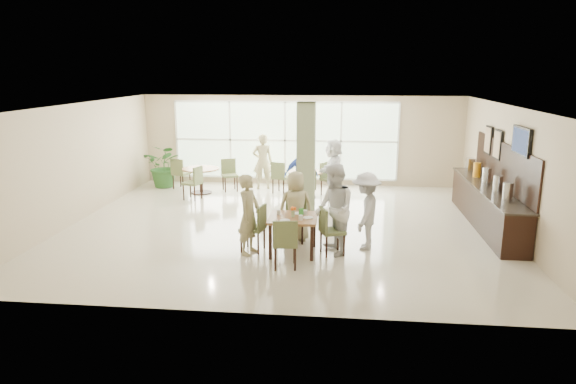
# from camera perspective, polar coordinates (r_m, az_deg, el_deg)

# --- Properties ---
(ground) EXTENTS (10.00, 10.00, 0.00)m
(ground) POSITION_cam_1_polar(r_m,az_deg,el_deg) (12.10, -0.34, -3.73)
(ground) COLOR beige
(ground) RESTS_ON ground
(room_shell) EXTENTS (10.00, 10.00, 10.00)m
(room_shell) POSITION_cam_1_polar(r_m,az_deg,el_deg) (11.71, -0.35, 4.26)
(room_shell) COLOR white
(room_shell) RESTS_ON ground
(window_bank) EXTENTS (7.00, 0.04, 7.00)m
(window_bank) POSITION_cam_1_polar(r_m,az_deg,el_deg) (16.19, -0.34, 5.74)
(window_bank) COLOR silver
(window_bank) RESTS_ON ground
(column) EXTENTS (0.45, 0.45, 2.80)m
(column) POSITION_cam_1_polar(r_m,az_deg,el_deg) (12.90, 2.02, 3.75)
(column) COLOR #747853
(column) RESTS_ON ground
(main_table) EXTENTS (0.95, 0.95, 0.75)m
(main_table) POSITION_cam_1_polar(r_m,az_deg,el_deg) (10.14, 0.56, -3.28)
(main_table) COLOR brown
(main_table) RESTS_ON ground
(round_table_left) EXTENTS (1.09, 1.09, 0.75)m
(round_table_left) POSITION_cam_1_polar(r_m,az_deg,el_deg) (15.34, -9.66, 1.98)
(round_table_left) COLOR brown
(round_table_left) RESTS_ON ground
(round_table_right) EXTENTS (0.99, 0.99, 0.75)m
(round_table_right) POSITION_cam_1_polar(r_m,az_deg,el_deg) (14.62, 1.96, 1.51)
(round_table_right) COLOR brown
(round_table_right) RESTS_ON ground
(chairs_main_table) EXTENTS (2.15, 1.98, 0.95)m
(chairs_main_table) POSITION_cam_1_polar(r_m,az_deg,el_deg) (10.19, 0.36, -4.25)
(chairs_main_table) COLOR #546035
(chairs_main_table) RESTS_ON ground
(chairs_table_left) EXTENTS (2.12, 1.86, 0.95)m
(chairs_table_left) POSITION_cam_1_polar(r_m,az_deg,el_deg) (15.39, -9.62, 1.65)
(chairs_table_left) COLOR #546035
(chairs_table_left) RESTS_ON ground
(chairs_table_right) EXTENTS (2.06, 1.83, 0.95)m
(chairs_table_right) POSITION_cam_1_polar(r_m,az_deg,el_deg) (14.64, 1.99, 1.23)
(chairs_table_right) COLOR #546035
(chairs_table_right) RESTS_ON ground
(tabletop_clutter) EXTENTS (0.74, 0.73, 0.21)m
(tabletop_clutter) POSITION_cam_1_polar(r_m,az_deg,el_deg) (10.09, 0.83, -2.44)
(tabletop_clutter) COLOR white
(tabletop_clutter) RESTS_ON main_table
(buffet_counter) EXTENTS (0.64, 4.70, 1.95)m
(buffet_counter) POSITION_cam_1_polar(r_m,az_deg,el_deg) (12.83, 21.28, -1.11)
(buffet_counter) COLOR black
(buffet_counter) RESTS_ON ground
(wall_tv) EXTENTS (0.06, 1.00, 0.58)m
(wall_tv) POSITION_cam_1_polar(r_m,az_deg,el_deg) (11.57, 24.49, 5.17)
(wall_tv) COLOR black
(wall_tv) RESTS_ON ground
(framed_art_a) EXTENTS (0.05, 0.55, 0.70)m
(framed_art_a) POSITION_cam_1_polar(r_m,az_deg,el_deg) (13.12, 22.26, 4.90)
(framed_art_a) COLOR black
(framed_art_a) RESTS_ON ground
(framed_art_b) EXTENTS (0.05, 0.55, 0.70)m
(framed_art_b) POSITION_cam_1_polar(r_m,az_deg,el_deg) (13.88, 21.37, 5.40)
(framed_art_b) COLOR black
(framed_art_b) RESTS_ON ground
(potted_plant) EXTENTS (1.42, 1.42, 1.33)m
(potted_plant) POSITION_cam_1_polar(r_m,az_deg,el_deg) (16.35, -13.49, 2.84)
(potted_plant) COLOR #2A5C25
(potted_plant) RESTS_ON ground
(teen_left) EXTENTS (0.54, 0.67, 1.60)m
(teen_left) POSITION_cam_1_polar(r_m,az_deg,el_deg) (10.10, -4.37, -2.51)
(teen_left) COLOR tan
(teen_left) RESTS_ON ground
(teen_far) EXTENTS (0.83, 0.63, 1.52)m
(teen_far) POSITION_cam_1_polar(r_m,az_deg,el_deg) (10.82, 0.85, -1.63)
(teen_far) COLOR tan
(teen_far) RESTS_ON ground
(teen_right) EXTENTS (0.94, 1.06, 1.82)m
(teen_right) POSITION_cam_1_polar(r_m,az_deg,el_deg) (10.06, 5.16, -1.97)
(teen_right) COLOR white
(teen_right) RESTS_ON ground
(teen_standing) EXTENTS (0.78, 1.12, 1.59)m
(teen_standing) POSITION_cam_1_polar(r_m,az_deg,el_deg) (10.48, 8.64, -2.10)
(teen_standing) COLOR #B8B8BB
(teen_standing) RESTS_ON ground
(adult_a) EXTENTS (1.06, 0.81, 1.59)m
(adult_a) POSITION_cam_1_polar(r_m,az_deg,el_deg) (13.85, 1.47, 1.88)
(adult_a) COLOR #4363C9
(adult_a) RESTS_ON ground
(adult_b) EXTENTS (0.93, 1.67, 1.70)m
(adult_b) POSITION_cam_1_polar(r_m,az_deg,el_deg) (14.47, 5.05, 2.55)
(adult_b) COLOR white
(adult_b) RESTS_ON ground
(adult_standing) EXTENTS (0.70, 0.54, 1.69)m
(adult_standing) POSITION_cam_1_polar(r_m,az_deg,el_deg) (15.66, -2.84, 3.40)
(adult_standing) COLOR tan
(adult_standing) RESTS_ON ground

